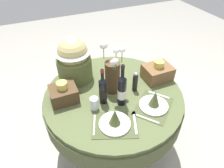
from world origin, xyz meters
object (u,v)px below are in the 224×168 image
at_px(flower_vase, 112,74).
at_px(wine_bottle_left, 122,90).
at_px(place_setting_right, 154,102).
at_px(tumbler_near_left, 94,103).
at_px(woven_basket_side_right, 157,72).
at_px(dining_table, 113,103).
at_px(gift_tub_back_left, 73,57).
at_px(place_setting_left, 115,121).
at_px(pepper_mill, 135,82).
at_px(woven_basket_side_left, 64,93).
at_px(wine_bottle_rear, 103,91).

bearing_deg(flower_vase, wine_bottle_left, -88.51).
distance_m(place_setting_right, tumbler_near_left, 0.49).
bearing_deg(woven_basket_side_right, flower_vase, 179.19).
bearing_deg(dining_table, flower_vase, 80.78).
bearing_deg(tumbler_near_left, gift_tub_back_left, 93.64).
bearing_deg(place_setting_left, dining_table, 68.23).
bearing_deg(gift_tub_back_left, flower_vase, -51.01).
bearing_deg(tumbler_near_left, pepper_mill, 10.17).
relative_size(place_setting_right, tumbler_near_left, 3.88).
relative_size(flower_vase, woven_basket_side_left, 2.06).
relative_size(dining_table, place_setting_right, 2.95).
relative_size(place_setting_left, woven_basket_side_right, 1.59).
relative_size(pepper_mill, woven_basket_side_left, 0.88).
distance_m(dining_table, place_setting_left, 0.40).
distance_m(wine_bottle_left, woven_basket_side_left, 0.49).
distance_m(wine_bottle_rear, woven_basket_side_left, 0.34).
relative_size(tumbler_near_left, woven_basket_side_right, 0.42).
height_order(flower_vase, gift_tub_back_left, flower_vase).
height_order(dining_table, woven_basket_side_left, woven_basket_side_left).
height_order(pepper_mill, woven_basket_side_right, same).
relative_size(place_setting_right, wine_bottle_rear, 1.27).
height_order(dining_table, woven_basket_side_right, woven_basket_side_right).
bearing_deg(woven_basket_side_left, pepper_mill, -11.55).
relative_size(place_setting_left, place_setting_right, 0.96).
bearing_deg(wine_bottle_rear, flower_vase, 39.98).
xyz_separation_m(wine_bottle_rear, tumbler_near_left, (-0.09, -0.04, -0.07)).
xyz_separation_m(tumbler_near_left, woven_basket_side_left, (-0.20, 0.20, 0.02)).
bearing_deg(place_setting_right, wine_bottle_left, 148.38).
bearing_deg(pepper_mill, tumbler_near_left, -169.83).
height_order(dining_table, tumbler_near_left, tumbler_near_left).
bearing_deg(woven_basket_side_left, place_setting_left, -55.83).
height_order(dining_table, place_setting_right, place_setting_right).
xyz_separation_m(dining_table, place_setting_right, (0.24, -0.29, 0.18)).
bearing_deg(flower_vase, woven_basket_side_left, 173.60).
xyz_separation_m(dining_table, place_setting_left, (-0.13, -0.33, 0.18)).
distance_m(wine_bottle_rear, pepper_mill, 0.32).
bearing_deg(dining_table, wine_bottle_rear, -150.46).
bearing_deg(woven_basket_side_right, wine_bottle_left, -159.09).
xyz_separation_m(wine_bottle_left, tumbler_near_left, (-0.23, 0.03, -0.09)).
height_order(wine_bottle_left, pepper_mill, wine_bottle_left).
height_order(place_setting_left, gift_tub_back_left, gift_tub_back_left).
relative_size(gift_tub_back_left, woven_basket_side_left, 2.06).
relative_size(place_setting_right, wine_bottle_left, 1.11).
distance_m(wine_bottle_left, woven_basket_side_right, 0.50).
bearing_deg(woven_basket_side_right, wine_bottle_rear, -170.29).
xyz_separation_m(wine_bottle_rear, woven_basket_side_right, (0.60, 0.10, -0.05)).
distance_m(wine_bottle_rear, tumbler_near_left, 0.13).
height_order(pepper_mill, woven_basket_side_left, pepper_mill).
distance_m(pepper_mill, gift_tub_back_left, 0.61).
xyz_separation_m(flower_vase, gift_tub_back_left, (-0.25, 0.31, 0.05)).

